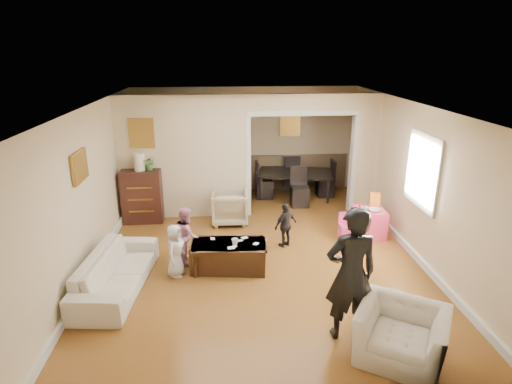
{
  "coord_description": "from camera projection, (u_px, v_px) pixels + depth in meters",
  "views": [
    {
      "loc": [
        -0.55,
        -6.84,
        3.48
      ],
      "look_at": [
        0.0,
        0.2,
        1.05
      ],
      "focal_mm": 29.45,
      "sensor_mm": 36.0,
      "label": 1
    }
  ],
  "objects": [
    {
      "name": "adult_person",
      "position": [
        351.0,
        274.0,
        5.09
      ],
      "size": [
        0.66,
        0.46,
        1.75
      ],
      "primitive_type": "imported",
      "rotation": [
        0.0,
        0.0,
        3.2
      ],
      "color": "black",
      "rests_on": "ground"
    },
    {
      "name": "child_kneel_a",
      "position": [
        175.0,
        251.0,
        6.66
      ],
      "size": [
        0.39,
        0.49,
        0.87
      ],
      "primitive_type": "imported",
      "rotation": [
        0.0,
        0.0,
        1.27
      ],
      "color": "silver",
      "rests_on": "ground"
    },
    {
      "name": "floor",
      "position": [
        257.0,
        250.0,
        7.62
      ],
      "size": [
        7.0,
        7.0,
        0.0
      ],
      "primitive_type": "plane",
      "color": "#995F27",
      "rests_on": "ground"
    },
    {
      "name": "child_toddler",
      "position": [
        286.0,
        225.0,
        7.65
      ],
      "size": [
        0.53,
        0.44,
        0.84
      ],
      "primitive_type": "imported",
      "rotation": [
        0.0,
        0.0,
        -2.57
      ],
      "color": "black",
      "rests_on": "ground"
    },
    {
      "name": "craft_papers",
      "position": [
        237.0,
        243.0,
        6.88
      ],
      "size": [
        0.8,
        0.47,
        0.0
      ],
      "color": "white",
      "rests_on": "coffee_table"
    },
    {
      "name": "window_pane",
      "position": [
        423.0,
        171.0,
        6.94
      ],
      "size": [
        0.03,
        0.95,
        1.1
      ],
      "primitive_type": "cube",
      "color": "white",
      "rests_on": "ground"
    },
    {
      "name": "framed_art_partition",
      "position": [
        142.0,
        133.0,
        8.46
      ],
      "size": [
        0.45,
        0.03,
        0.55
      ],
      "primitive_type": "cube",
      "color": "brown",
      "rests_on": "partition_left"
    },
    {
      "name": "potted_plant",
      "position": [
        149.0,
        163.0,
        8.53
      ],
      "size": [
        0.27,
        0.23,
        0.29
      ],
      "primitive_type": "imported",
      "color": "#37682E",
      "rests_on": "dresser"
    },
    {
      "name": "dining_table",
      "position": [
        295.0,
        184.0,
        10.28
      ],
      "size": [
        1.94,
        1.34,
        0.62
      ],
      "primitive_type": "imported",
      "rotation": [
        0.0,
        0.0,
        -0.22
      ],
      "color": "black",
      "rests_on": "ground"
    },
    {
      "name": "sofa",
      "position": [
        116.0,
        272.0,
        6.31
      ],
      "size": [
        0.98,
        2.06,
        0.58
      ],
      "primitive_type": "imported",
      "rotation": [
        0.0,
        0.0,
        1.47
      ],
      "color": "silver",
      "rests_on": "ground"
    },
    {
      "name": "armchair_back",
      "position": [
        230.0,
        207.0,
        8.73
      ],
      "size": [
        0.75,
        0.77,
        0.68
      ],
      "primitive_type": "imported",
      "rotation": [
        0.0,
        0.0,
        3.11
      ],
      "color": "tan",
      "rests_on": "ground"
    },
    {
      "name": "dresser",
      "position": [
        143.0,
        196.0,
        8.75
      ],
      "size": [
        0.81,
        0.46,
        1.11
      ],
      "primitive_type": "cube",
      "color": "black",
      "rests_on": "ground"
    },
    {
      "name": "coffee_cup",
      "position": [
        235.0,
        242.0,
        6.8
      ],
      "size": [
        0.12,
        0.12,
        0.1
      ],
      "primitive_type": "imported",
      "rotation": [
        0.0,
        0.0,
        -0.13
      ],
      "color": "silver",
      "rests_on": "coffee_table"
    },
    {
      "name": "partition_right",
      "position": [
        364.0,
        154.0,
        9.08
      ],
      "size": [
        0.55,
        0.18,
        2.6
      ],
      "primitive_type": "cube",
      "color": "beige",
      "rests_on": "ground"
    },
    {
      "name": "table_lamp",
      "position": [
        139.0,
        162.0,
        8.51
      ],
      "size": [
        0.22,
        0.22,
        0.36
      ],
      "primitive_type": "cylinder",
      "color": "#EEE5C2",
      "rests_on": "dresser"
    },
    {
      "name": "child_kneel_b",
      "position": [
        187.0,
        235.0,
        7.07
      ],
      "size": [
        0.47,
        0.55,
        0.99
      ],
      "primitive_type": "imported",
      "rotation": [
        0.0,
        0.0,
        1.79
      ],
      "color": "#C77C93",
      "rests_on": "ground"
    },
    {
      "name": "coffee_table",
      "position": [
        229.0,
        256.0,
        6.93
      ],
      "size": [
        1.28,
        0.76,
        0.46
      ],
      "primitive_type": "cube",
      "rotation": [
        0.0,
        0.0,
        -0.13
      ],
      "color": "#3A2012",
      "rests_on": "ground"
    },
    {
      "name": "partition_header",
      "position": [
        303.0,
        102.0,
        8.61
      ],
      "size": [
        2.22,
        0.18,
        0.35
      ],
      "primitive_type": "cube",
      "color": "beige",
      "rests_on": "partition_right"
    },
    {
      "name": "play_bowl",
      "position": [
        375.0,
        210.0,
        7.93
      ],
      "size": [
        0.23,
        0.23,
        0.06
      ],
      "primitive_type": "imported",
      "rotation": [
        0.0,
        0.0,
        0.0
      ],
      "color": "white",
      "rests_on": "play_table"
    },
    {
      "name": "cyan_cup",
      "position": [
        366.0,
        208.0,
        7.98
      ],
      "size": [
        0.08,
        0.08,
        0.08
      ],
      "primitive_type": "cylinder",
      "color": "#2AD2C6",
      "rests_on": "play_table"
    },
    {
      "name": "play_table",
      "position": [
        368.0,
        222.0,
        8.13
      ],
      "size": [
        0.57,
        0.57,
        0.55
      ],
      "primitive_type": "cube",
      "rotation": [
        0.0,
        0.0,
        0.0
      ],
      "color": "#FF4378",
      "rests_on": "ground"
    },
    {
      "name": "toy_block",
      "position": [
        362.0,
        206.0,
        8.14
      ],
      "size": [
        0.1,
        0.08,
        0.05
      ],
      "primitive_type": "cube",
      "rotation": [
        0.0,
        0.0,
        0.35
      ],
      "color": "red",
      "rests_on": "play_table"
    },
    {
      "name": "armchair_front",
      "position": [
        401.0,
        334.0,
        4.89
      ],
      "size": [
        1.29,
        1.25,
        0.64
      ],
      "primitive_type": "imported",
      "rotation": [
        0.0,
        0.0,
        -0.56
      ],
      "color": "silver",
      "rests_on": "ground"
    },
    {
      "name": "cereal_box",
      "position": [
        375.0,
        200.0,
        8.1
      ],
      "size": [
        0.2,
        0.07,
        0.3
      ],
      "primitive_type": "cube",
      "rotation": [
        0.0,
        0.0,
        0.0
      ],
      "color": "yellow",
      "rests_on": "play_table"
    },
    {
      "name": "partition_left",
      "position": [
        185.0,
        158.0,
        8.79
      ],
      "size": [
        2.75,
        0.18,
        2.6
      ],
      "primitive_type": "cube",
      "color": "beige",
      "rests_on": "ground"
    },
    {
      "name": "framed_art_sofa_wall",
      "position": [
        80.0,
        167.0,
        6.27
      ],
      "size": [
        0.03,
        0.55,
        0.4
      ],
      "primitive_type": "cube",
      "color": "brown"
    },
    {
      "name": "framed_art_alcove",
      "position": [
        290.0,
        124.0,
        10.39
      ],
      "size": [
        0.45,
        0.03,
        0.55
      ],
      "primitive_type": "cube",
      "color": "brown"
    }
  ]
}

